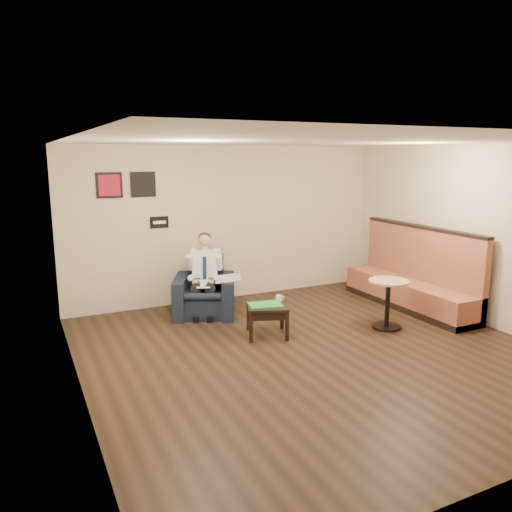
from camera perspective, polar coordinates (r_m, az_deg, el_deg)
name	(u,v)px	position (r m, az deg, el deg)	size (l,w,h in m)	color
ground	(316,352)	(6.94, 6.86, -10.88)	(6.00, 6.00, 0.00)	black
wall_back	(229,223)	(9.17, -3.12, 3.73)	(6.00, 0.02, 2.80)	beige
wall_left	(76,275)	(5.54, -19.90, -2.04)	(0.02, 6.00, 2.80)	beige
wall_right	(481,235)	(8.54, 24.31, 2.16)	(0.02, 6.00, 2.80)	beige
ceiling	(321,141)	(6.43, 7.46, 12.90)	(6.00, 6.00, 0.02)	white
seating_sign	(159,222)	(8.72, -10.99, 3.81)	(0.32, 0.02, 0.20)	black
art_print_left	(109,185)	(8.49, -16.42, 7.76)	(0.42, 0.03, 0.42)	#B81632
art_print_right	(143,184)	(8.60, -12.78, 7.98)	(0.42, 0.03, 0.42)	black
armchair	(204,287)	(8.38, -5.91, -3.51)	(0.98, 0.98, 0.95)	black
seated_man	(204,278)	(8.22, -6.00, -2.56)	(0.62, 0.93, 1.30)	silver
lap_papers	(203,284)	(8.13, -6.04, -3.19)	(0.22, 0.31, 0.01)	white
newspaper	(228,278)	(8.22, -3.23, -2.54)	(0.41, 0.51, 0.01)	silver
side_table	(267,320)	(7.43, 1.27, -7.32)	(0.58, 0.58, 0.47)	black
green_folder	(265,305)	(7.33, 1.05, -5.57)	(0.47, 0.34, 0.01)	green
coffee_mug	(279,298)	(7.49, 2.62, -4.87)	(0.09, 0.09, 0.10)	white
smartphone	(269,301)	(7.52, 1.53, -5.15)	(0.15, 0.07, 0.01)	black
banquette	(410,268)	(9.08, 17.18, -1.32)	(0.65, 2.75, 1.40)	brown
cafe_table	(387,304)	(7.97, 14.79, -5.34)	(0.61, 0.61, 0.76)	tan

